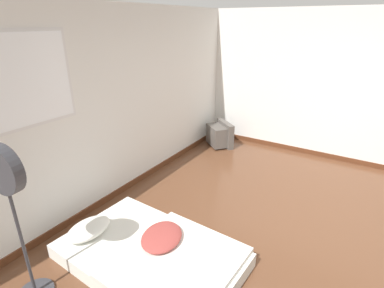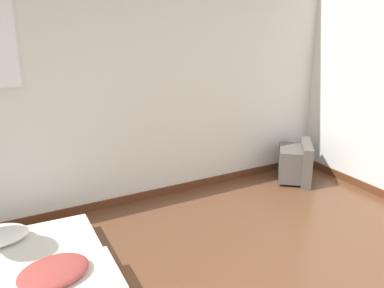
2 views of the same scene
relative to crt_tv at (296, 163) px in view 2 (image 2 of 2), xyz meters
name	(u,v)px [view 2 (image 2 of 2)]	position (x,y,z in m)	size (l,w,h in m)	color
wall_back	(111,88)	(-2.17, 0.44, 1.06)	(7.77, 0.08, 2.60)	silver
crt_tv	(296,163)	(0.00, 0.00, 0.00)	(0.63, 0.66, 0.49)	#56514C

